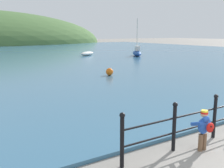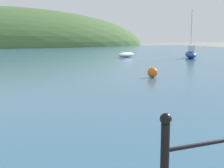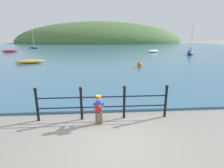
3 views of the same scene
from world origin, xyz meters
name	(u,v)px [view 1 (image 1 of 3)]	position (x,y,z in m)	size (l,w,h in m)	color
iron_railing	(196,120)	(-0.25, 1.50, 0.64)	(4.63, 0.12, 1.21)	black
child_in_coat	(204,127)	(-0.40, 1.12, 0.61)	(0.38, 0.53, 1.00)	brown
boat_far_left	(137,53)	(13.56, 21.87, 0.50)	(2.46, 3.37, 4.33)	#1E4793
boat_blue_hull	(87,53)	(8.92, 25.62, 0.33)	(2.58, 2.02, 0.47)	silver
mooring_buoy	(110,72)	(3.31, 11.42, 0.34)	(0.47, 0.47, 0.47)	orange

